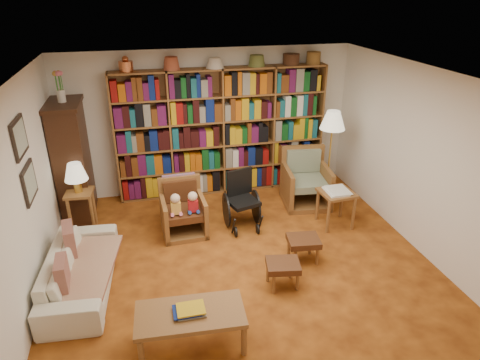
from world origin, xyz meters
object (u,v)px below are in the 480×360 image
object	(u,v)px
side_table_lamp	(81,203)
side_table_papers	(336,197)
sofa	(80,270)
coffee_table	(190,316)
armchair_sage	(304,182)
footstool_b	(303,242)
footstool_a	(283,267)
wheelchair	(241,201)
floor_lamp	(333,124)
armchair_leather	(183,210)

from	to	relation	value
side_table_lamp	side_table_papers	distance (m)	3.86
sofa	coffee_table	world-z (taller)	sofa
armchair_sage	footstool_b	distance (m)	1.79
footstool_a	coffee_table	xyz separation A→B (m)	(-1.23, -0.72, 0.11)
footstool_a	side_table_papers	bearing A→B (deg)	44.36
wheelchair	floor_lamp	xyz separation A→B (m)	(1.66, 0.52, 0.96)
side_table_lamp	floor_lamp	distance (m)	4.14
floor_lamp	side_table_lamp	bearing A→B (deg)	-178.00
sofa	floor_lamp	xyz separation A→B (m)	(3.94, 1.58, 1.10)
side_table_papers	side_table_lamp	bearing A→B (deg)	168.98
footstool_a	armchair_leather	bearing A→B (deg)	122.51
side_table_lamp	footstool_b	xyz separation A→B (m)	(2.96, -1.54, -0.18)
wheelchair	floor_lamp	world-z (taller)	floor_lamp
sofa	side_table_papers	distance (m)	3.76
side_table_lamp	side_table_papers	size ratio (longest dim) A/B	1.08
floor_lamp	footstool_a	size ratio (longest dim) A/B	3.43
footstool_a	sofa	bearing A→B (deg)	167.38
floor_lamp	coffee_table	size ratio (longest dim) A/B	1.40
side_table_lamp	armchair_sage	distance (m)	3.61
coffee_table	side_table_lamp	bearing A→B (deg)	115.58
armchair_leather	footstool_a	bearing A→B (deg)	-57.49
armchair_leather	footstool_b	xyz separation A→B (m)	(1.48, -1.19, -0.05)
footstool_b	armchair_leather	bearing A→B (deg)	141.12
side_table_lamp	footstool_b	world-z (taller)	side_table_lamp
sofa	coffee_table	xyz separation A→B (m)	(1.19, -1.26, 0.13)
side_table_lamp	side_table_papers	xyz separation A→B (m)	(3.79, -0.74, 0.01)
side_table_lamp	coffee_table	distance (m)	2.99
armchair_sage	coffee_table	size ratio (longest dim) A/B	0.83
armchair_leather	footstool_b	bearing A→B (deg)	-38.88
armchair_sage	footstool_a	size ratio (longest dim) A/B	2.03
sofa	footstool_a	xyz separation A→B (m)	(2.42, -0.54, 0.02)
floor_lamp	footstool_b	world-z (taller)	floor_lamp
wheelchair	floor_lamp	bearing A→B (deg)	17.28
armchair_sage	wheelchair	size ratio (longest dim) A/B	1.06
wheelchair	floor_lamp	size ratio (longest dim) A/B	0.56
armchair_leather	footstool_a	distance (m)	1.94
side_table_papers	coffee_table	size ratio (longest dim) A/B	0.53
armchair_leather	wheelchair	size ratio (longest dim) A/B	0.94
side_table_papers	floor_lamp	bearing A→B (deg)	73.87
coffee_table	armchair_sage	bearing A→B (deg)	50.62
armchair_sage	wheelchair	distance (m)	1.33
side_table_lamp	armchair_sage	xyz separation A→B (m)	(3.61, 0.13, -0.11)
armchair_leather	armchair_sage	world-z (taller)	armchair_sage
armchair_leather	side_table_lamp	bearing A→B (deg)	166.84
footstool_b	coffee_table	size ratio (longest dim) A/B	0.41
sofa	side_table_lamp	bearing A→B (deg)	8.34
armchair_leather	coffee_table	distance (m)	2.36
footstool_b	coffee_table	bearing A→B (deg)	-145.20
side_table_lamp	sofa	bearing A→B (deg)	-86.02
footstool_b	sofa	bearing A→B (deg)	177.96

